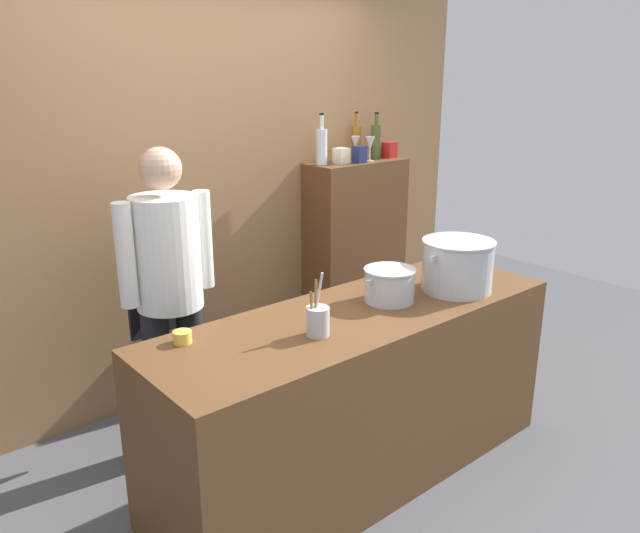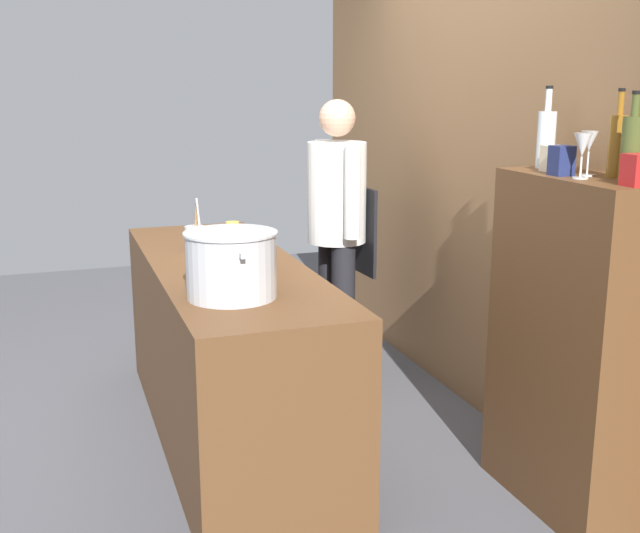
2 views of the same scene
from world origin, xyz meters
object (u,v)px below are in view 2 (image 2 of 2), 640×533
at_px(stockpot_large, 231,265).
at_px(butter_jar, 233,226).
at_px(wine_glass_wide, 589,144).
at_px(spice_tin_cream, 555,159).
at_px(spice_tin_red, 637,170).
at_px(wine_bottle_amber, 617,144).
at_px(spice_tin_navy, 562,161).
at_px(wine_bottle_clear, 546,138).
at_px(wine_glass_short, 582,147).
at_px(stockpot_small, 238,255).
at_px(chef, 337,221).
at_px(wine_bottle_olive, 632,148).
at_px(utensil_crock, 195,238).

distance_m(stockpot_large, butter_jar, 1.47).
relative_size(wine_glass_wide, spice_tin_cream, 1.64).
bearing_deg(spice_tin_red, wine_bottle_amber, 156.37).
xyz_separation_m(spice_tin_navy, spice_tin_red, (0.36, 0.06, -0.00)).
relative_size(wine_glass_wide, spice_tin_red, 1.53).
relative_size(spice_tin_navy, spice_tin_cream, 1.10).
distance_m(wine_bottle_clear, spice_tin_cream, 0.16).
bearing_deg(wine_bottle_clear, spice_tin_navy, -21.92).
bearing_deg(wine_glass_short, stockpot_small, -130.32).
bearing_deg(chef, wine_glass_wide, -169.37).
bearing_deg(spice_tin_navy, wine_glass_wide, 64.49).
xyz_separation_m(chef, butter_jar, (-0.23, -0.57, -0.04)).
bearing_deg(spice_tin_navy, wine_bottle_olive, 21.38).
height_order(utensil_crock, wine_glass_short, wine_glass_short).
relative_size(utensil_crock, spice_tin_red, 2.47).
xyz_separation_m(wine_glass_wide, spice_tin_navy, (-0.04, -0.09, -0.07)).
relative_size(wine_bottle_clear, spice_tin_navy, 2.93).
bearing_deg(spice_tin_cream, wine_bottle_amber, 23.81).
xyz_separation_m(butter_jar, spice_tin_red, (2.23, 0.95, 0.53)).
bearing_deg(chef, wine_glass_short, -172.41).
distance_m(stockpot_small, spice_tin_red, 1.73).
bearing_deg(wine_bottle_clear, spice_tin_red, -4.47).
bearing_deg(chef, wine_bottle_olive, -170.51).
bearing_deg(wine_glass_wide, wine_bottle_olive, 3.49).
xyz_separation_m(chef, spice_tin_cream, (1.53, 0.37, 0.49)).
distance_m(wine_glass_short, spice_tin_cream, 0.24).
bearing_deg(spice_tin_cream, spice_tin_red, -0.06).
relative_size(butter_jar, wine_bottle_olive, 0.25).
bearing_deg(spice_tin_red, wine_bottle_olive, 152.77).
bearing_deg(spice_tin_navy, wine_bottle_amber, 53.69).
bearing_deg(wine_glass_short, wine_bottle_clear, 165.50).
height_order(utensil_crock, butter_jar, utensil_crock).
distance_m(utensil_crock, wine_glass_wide, 2.00).
height_order(butter_jar, wine_bottle_clear, wine_bottle_clear).
bearing_deg(wine_glass_wide, spice_tin_red, -6.28).
distance_m(wine_bottle_clear, wine_glass_short, 0.38).
relative_size(chef, wine_bottle_clear, 4.86).
distance_m(wine_bottle_amber, wine_bottle_clear, 0.38).
bearing_deg(stockpot_large, spice_tin_red, 57.76).
relative_size(chef, wine_bottle_amber, 4.96).
bearing_deg(butter_jar, wine_bottle_olive, 24.91).
distance_m(chef, stockpot_small, 1.13).
relative_size(spice_tin_red, spice_tin_cream, 1.07).
relative_size(wine_bottle_clear, wine_glass_short, 1.99).
bearing_deg(spice_tin_navy, utensil_crock, -139.10).
xyz_separation_m(stockpot_large, spice_tin_red, (0.81, 1.28, 0.42)).
bearing_deg(wine_glass_wide, wine_bottle_amber, 43.21).
xyz_separation_m(utensil_crock, butter_jar, (-0.49, 0.31, -0.04)).
xyz_separation_m(butter_jar, spice_tin_navy, (1.88, 0.89, 0.53)).
bearing_deg(spice_tin_navy, wine_glass_short, 4.47).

